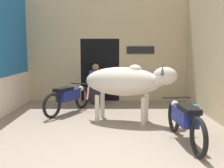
% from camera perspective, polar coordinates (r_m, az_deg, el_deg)
% --- Properties ---
extents(ground_plane, '(30.00, 30.00, 0.00)m').
position_cam_1_polar(ground_plane, '(4.14, -2.12, -16.92)').
color(ground_plane, gray).
extents(wall_back_with_doorway, '(5.31, 0.93, 3.59)m').
position_cam_1_polar(wall_back_with_doorway, '(9.04, -1.63, 6.20)').
color(wall_back_with_doorway, '#C6B289').
rests_on(wall_back_with_doorway, ground_plane).
extents(wall_right_with_door, '(0.22, 5.01, 3.59)m').
position_cam_1_polar(wall_right_with_door, '(6.76, 22.68, 7.37)').
color(wall_right_with_door, '#C6B289').
rests_on(wall_right_with_door, ground_plane).
extents(cow, '(2.24, 1.22, 1.41)m').
position_cam_1_polar(cow, '(6.21, 3.12, 0.54)').
color(cow, beige).
rests_on(cow, ground_plane).
extents(motorcycle_near, '(0.58, 2.01, 0.77)m').
position_cam_1_polar(motorcycle_near, '(5.04, 15.53, -7.45)').
color(motorcycle_near, black).
rests_on(motorcycle_near, ground_plane).
extents(motorcycle_far, '(1.02, 1.77, 0.77)m').
position_cam_1_polar(motorcycle_far, '(7.23, -9.51, -2.85)').
color(motorcycle_far, black).
rests_on(motorcycle_far, ground_plane).
extents(shopkeeper_seated, '(0.40, 0.34, 1.28)m').
position_cam_1_polar(shopkeeper_seated, '(8.39, -3.57, 0.31)').
color(shopkeeper_seated, '#282833').
rests_on(shopkeeper_seated, ground_plane).
extents(plastic_stool, '(0.32, 0.32, 0.46)m').
position_cam_1_polar(plastic_stool, '(8.65, -5.36, -2.39)').
color(plastic_stool, '#DB6093').
rests_on(plastic_stool, ground_plane).
extents(bucket, '(0.26, 0.26, 0.26)m').
position_cam_1_polar(bucket, '(7.33, 17.37, -5.39)').
color(bucket, '#23669E').
rests_on(bucket, ground_plane).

